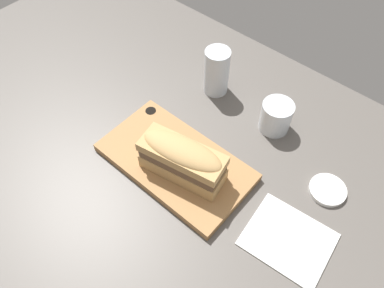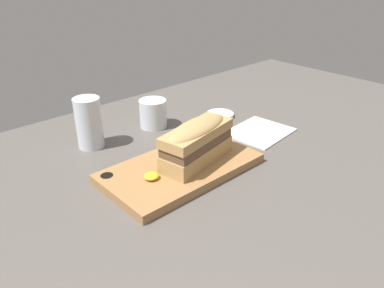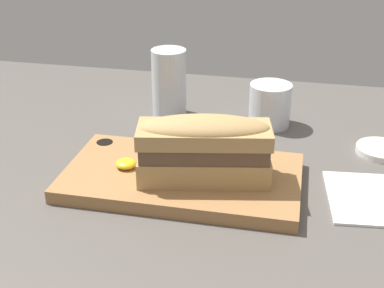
{
  "view_description": "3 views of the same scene",
  "coord_description": "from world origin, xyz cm",
  "px_view_note": "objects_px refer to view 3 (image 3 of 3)",
  "views": [
    {
      "loc": [
        27.01,
        -31.01,
        72.91
      ],
      "look_at": [
        -3.82,
        4.64,
        9.72
      ],
      "focal_mm": 35.0,
      "sensor_mm": 36.0,
      "label": 1
    },
    {
      "loc": [
        -52.6,
        -51.47,
        44.37
      ],
      "look_at": [
        -5.6,
        -0.26,
        9.43
      ],
      "focal_mm": 35.0,
      "sensor_mm": 36.0,
      "label": 2
    },
    {
      "loc": [
        8.92,
        -63.63,
        41.93
      ],
      "look_at": [
        -4.64,
        -0.25,
        9.83
      ],
      "focal_mm": 50.0,
      "sensor_mm": 36.0,
      "label": 3
    }
  ],
  "objects_px": {
    "sandwich": "(204,146)",
    "condiment_dish": "(381,150)",
    "water_glass": "(169,87)",
    "serving_board": "(182,177)",
    "wine_glass": "(270,107)"
  },
  "relations": [
    {
      "from": "serving_board",
      "to": "sandwich",
      "type": "relative_size",
      "value": 1.77
    },
    {
      "from": "serving_board",
      "to": "sandwich",
      "type": "xyz_separation_m",
      "value": [
        0.04,
        -0.01,
        0.06
      ]
    },
    {
      "from": "serving_board",
      "to": "wine_glass",
      "type": "distance_m",
      "value": 0.26
    },
    {
      "from": "condiment_dish",
      "to": "serving_board",
      "type": "bearing_deg",
      "value": -151.19
    },
    {
      "from": "sandwich",
      "to": "condiment_dish",
      "type": "relative_size",
      "value": 2.41
    },
    {
      "from": "serving_board",
      "to": "sandwich",
      "type": "distance_m",
      "value": 0.07
    },
    {
      "from": "sandwich",
      "to": "condiment_dish",
      "type": "distance_m",
      "value": 0.32
    },
    {
      "from": "water_glass",
      "to": "condiment_dish",
      "type": "bearing_deg",
      "value": -12.48
    },
    {
      "from": "sandwich",
      "to": "serving_board",
      "type": "bearing_deg",
      "value": 158.89
    },
    {
      "from": "water_glass",
      "to": "wine_glass",
      "type": "bearing_deg",
      "value": -2.36
    },
    {
      "from": "wine_glass",
      "to": "condiment_dish",
      "type": "bearing_deg",
      "value": -21.85
    },
    {
      "from": "wine_glass",
      "to": "condiment_dish",
      "type": "xyz_separation_m",
      "value": [
        0.19,
        -0.08,
        -0.03
      ]
    },
    {
      "from": "sandwich",
      "to": "water_glass",
      "type": "xyz_separation_m",
      "value": [
        -0.12,
        0.26,
        -0.02
      ]
    },
    {
      "from": "condiment_dish",
      "to": "water_glass",
      "type": "bearing_deg",
      "value": 167.52
    },
    {
      "from": "serving_board",
      "to": "condiment_dish",
      "type": "height_order",
      "value": "serving_board"
    }
  ]
}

